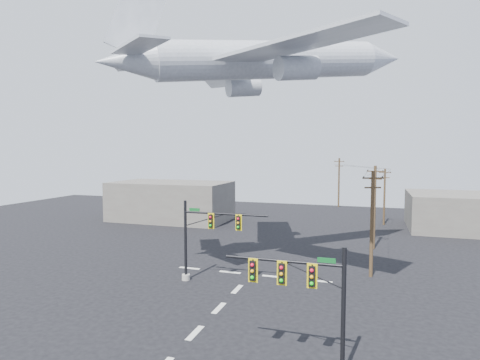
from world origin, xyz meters
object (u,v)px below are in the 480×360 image
(utility_pole_a, at_px, (372,222))
(utility_pole_c, at_px, (384,196))
(signal_mast_near, at_px, (312,301))
(utility_pole_d, at_px, (339,181))
(signal_mast_far, at_px, (203,238))
(utility_pole_b, at_px, (374,206))
(airliner, at_px, (270,61))

(utility_pole_a, xyz_separation_m, utility_pole_c, (1.82, 26.18, -0.46))
(signal_mast_near, distance_m, utility_pole_d, 60.43)
(utility_pole_d, bearing_deg, utility_pole_c, -52.74)
(signal_mast_near, xyz_separation_m, signal_mast_far, (-10.48, 10.98, 0.07))
(utility_pole_b, xyz_separation_m, utility_pole_d, (-6.25, 33.08, 0.12))
(utility_pole_b, bearing_deg, airliner, -106.36)
(signal_mast_near, xyz_separation_m, utility_pole_c, (4.62, 42.99, 0.73))
(utility_pole_a, distance_m, utility_pole_c, 26.25)
(signal_mast_near, relative_size, utility_pole_b, 0.69)
(utility_pole_a, relative_size, utility_pole_c, 1.11)
(signal_mast_near, relative_size, utility_pole_d, 0.67)
(utility_pole_c, relative_size, utility_pole_d, 0.88)
(utility_pole_d, bearing_deg, signal_mast_near, -73.92)
(utility_pole_d, bearing_deg, signal_mast_far, -85.35)
(utility_pole_b, bearing_deg, utility_pole_a, -69.88)
(signal_mast_far, bearing_deg, utility_pole_d, 81.57)
(utility_pole_d, height_order, airliner, airliner)
(signal_mast_near, height_order, airliner, airliner)
(signal_mast_far, bearing_deg, utility_pole_b, 50.20)
(utility_pole_b, xyz_separation_m, utility_pole_c, (1.54, 15.74, -0.50))
(utility_pole_c, xyz_separation_m, utility_pole_d, (-7.79, 17.34, 0.62))
(utility_pole_a, distance_m, airliner, 16.51)
(signal_mast_far, height_order, utility_pole_d, utility_pole_d)
(utility_pole_d, bearing_deg, airliner, -80.55)
(signal_mast_near, distance_m, airliner, 22.56)
(utility_pole_b, height_order, utility_pole_c, utility_pole_b)
(signal_mast_far, bearing_deg, airliner, 46.13)
(signal_mast_near, xyz_separation_m, utility_pole_a, (2.80, 16.81, 1.20))
(utility_pole_b, distance_m, airliner, 20.25)
(signal_mast_near, relative_size, signal_mast_far, 0.86)
(signal_mast_near, xyz_separation_m, utility_pole_b, (3.08, 27.25, 1.24))
(utility_pole_c, distance_m, utility_pole_d, 19.02)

